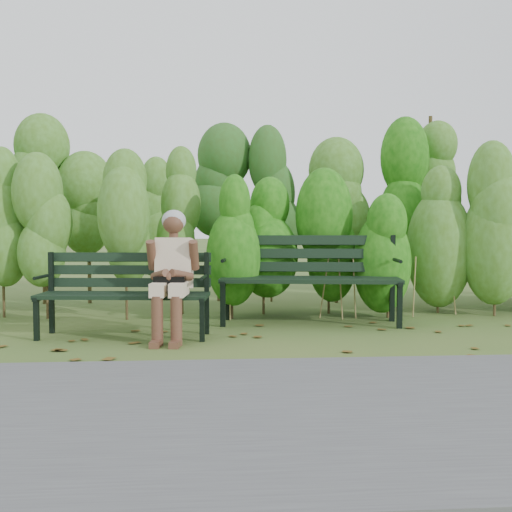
{
  "coord_description": "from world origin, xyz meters",
  "views": [
    {
      "loc": [
        -0.43,
        -5.53,
        1.06
      ],
      "look_at": [
        0.0,
        0.35,
        0.75
      ],
      "focal_mm": 42.0,
      "sensor_mm": 36.0,
      "label": 1
    }
  ],
  "objects": [
    {
      "name": "hedge_band",
      "position": [
        0.0,
        1.86,
        1.26
      ],
      "size": [
        11.04,
        1.67,
        2.42
      ],
      "color": "#47381E",
      "rests_on": "ground"
    },
    {
      "name": "bench_left",
      "position": [
        -1.25,
        0.22,
        0.47
      ],
      "size": [
        1.63,
        0.68,
        0.79
      ],
      "color": "black",
      "rests_on": "ground"
    },
    {
      "name": "seated_woman",
      "position": [
        -0.8,
        0.0,
        0.67
      ],
      "size": [
        0.5,
        0.73,
        1.2
      ],
      "color": "beige",
      "rests_on": "ground"
    },
    {
      "name": "footpath",
      "position": [
        0.0,
        -2.2,
        0.01
      ],
      "size": [
        60.0,
        2.5,
        0.01
      ],
      "primitive_type": "cube",
      "color": "#474749",
      "rests_on": "ground"
    },
    {
      "name": "leaf_litter",
      "position": [
        -0.36,
        -0.27,
        0.0
      ],
      "size": [
        5.96,
        2.15,
        0.01
      ],
      "color": "brown",
      "rests_on": "ground"
    },
    {
      "name": "ground",
      "position": [
        0.0,
        0.0,
        0.0
      ],
      "size": [
        80.0,
        80.0,
        0.0
      ],
      "primitive_type": "plane",
      "color": "#34571F"
    },
    {
      "name": "bench_right",
      "position": [
        0.62,
        0.86,
        0.56
      ],
      "size": [
        1.96,
        0.86,
        0.95
      ],
      "color": "black",
      "rests_on": "ground"
    }
  ]
}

